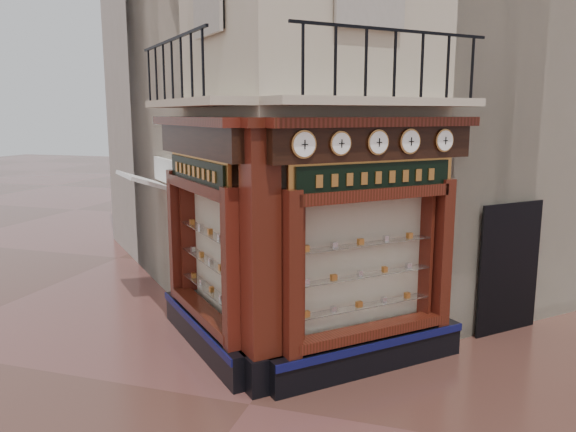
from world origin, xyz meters
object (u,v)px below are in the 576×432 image
at_px(clock_c, 378,142).
at_px(clock_e, 444,140).
at_px(corner_pilaster, 261,262).
at_px(signboard_right, 376,177).
at_px(clock_d, 410,141).
at_px(clock_b, 340,143).
at_px(clock_a, 304,144).
at_px(signboard_left, 198,171).
at_px(awning, 150,301).

distance_m(clock_c, clock_e, 1.26).
bearing_deg(corner_pilaster, signboard_right, -10.25).
height_order(clock_d, signboard_right, clock_d).
relative_size(clock_e, signboard_right, 0.17).
relative_size(corner_pilaster, clock_b, 11.54).
xyz_separation_m(clock_a, signboard_left, (-2.09, 0.99, -0.52)).
xyz_separation_m(awning, signboard_left, (2.22, -1.96, 3.10)).
relative_size(clock_a, clock_b, 1.11).
relative_size(clock_c, awning, 0.24).
distance_m(corner_pilaster, signboard_right, 2.12).
distance_m(clock_d, awning, 6.86).
height_order(corner_pilaster, clock_d, corner_pilaster).
xyz_separation_m(clock_d, awning, (-5.59, 1.66, -3.62)).
height_order(clock_a, signboard_left, clock_a).
bearing_deg(clock_b, clock_d, -0.00).
bearing_deg(signboard_right, clock_a, -175.11).
bearing_deg(clock_c, clock_d, -0.00).
bearing_deg(signboard_right, clock_b, -171.09).
height_order(corner_pilaster, signboard_left, corner_pilaster).
xyz_separation_m(clock_d, signboard_left, (-3.37, -0.29, -0.52)).
bearing_deg(corner_pilaster, awning, 96.07).
distance_m(clock_a, signboard_left, 2.37).
distance_m(awning, signboard_left, 4.28).
relative_size(corner_pilaster, clock_e, 11.20).
bearing_deg(clock_a, corner_pilaster, 136.97).
xyz_separation_m(clock_c, signboard_left, (-2.96, 0.12, -0.52)).
relative_size(awning, signboard_left, 0.76).
distance_m(clock_c, signboard_right, 0.54).
xyz_separation_m(clock_e, signboard_right, (-0.93, -0.77, -0.52)).
bearing_deg(clock_c, clock_a, 180.00).
distance_m(clock_b, clock_c, 0.64).
height_order(corner_pilaster, clock_a, corner_pilaster).
xyz_separation_m(clock_b, signboard_right, (0.42, 0.58, -0.52)).
distance_m(clock_c, signboard_left, 3.01).
bearing_deg(signboard_left, clock_c, -137.35).
bearing_deg(signboard_right, signboard_left, 135.00).
distance_m(clock_a, clock_b, 0.59).
bearing_deg(clock_e, awning, 123.94).
bearing_deg(clock_e, clock_a, -180.00).
distance_m(clock_b, signboard_left, 2.62).
bearing_deg(corner_pilaster, clock_a, -43.03).
xyz_separation_m(awning, signboard_right, (5.14, -1.96, 3.10)).
height_order(corner_pilaster, clock_c, corner_pilaster).
bearing_deg(signboard_left, clock_a, -160.43).
bearing_deg(clock_a, clock_e, 0.00).
height_order(clock_b, clock_d, clock_d).
distance_m(clock_b, clock_e, 1.91).
xyz_separation_m(corner_pilaster, awning, (-3.68, 2.97, -1.95)).
relative_size(corner_pilaster, clock_d, 10.48).
relative_size(clock_b, signboard_left, 0.17).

